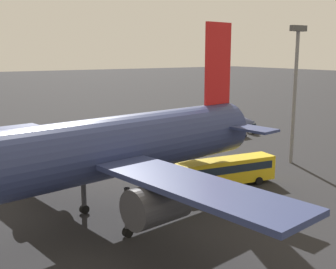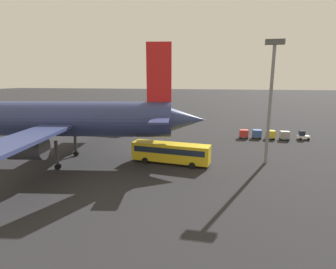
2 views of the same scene
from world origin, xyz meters
name	(u,v)px [view 1 (image 1 of 2)]	position (x,y,z in m)	size (l,w,h in m)	color
ground_plane	(78,149)	(0.00, 0.00, 0.00)	(600.00, 600.00, 0.00)	#232326
airplane	(89,152)	(10.67, 31.44, 7.19)	(48.58, 41.34, 19.11)	navy
shuttle_bus_near	(8,156)	(12.51, 6.70, 1.94)	(12.35, 4.09, 3.24)	white
shuttle_bus_far	(225,170)	(-7.74, 28.48, 2.01)	(13.06, 4.38, 3.37)	gold
baggage_tug	(253,129)	(-34.15, 5.83, 0.94)	(2.50, 1.81, 2.10)	white
worker_person	(69,147)	(1.98, 1.46, 0.87)	(0.38, 0.38, 1.74)	#1E1E2D
cargo_cart_grey	(241,131)	(-29.99, 6.95, 1.19)	(2.05, 1.75, 2.06)	#38383D
cargo_cart_yellow	(228,132)	(-27.01, 6.63, 1.19)	(2.05, 1.75, 2.06)	#38383D
cargo_cart_blue	(215,133)	(-24.03, 6.42, 1.19)	(2.05, 1.75, 2.06)	#38383D
cargo_cart_red	(204,136)	(-21.05, 6.96, 1.19)	(2.05, 1.75, 2.06)	#38383D
light_pole	(295,82)	(-23.12, 25.19, 11.81)	(2.80, 0.70, 19.52)	slate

